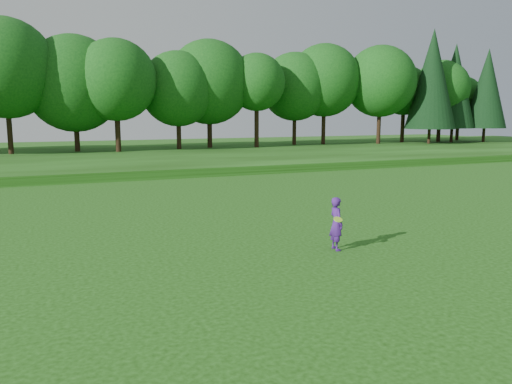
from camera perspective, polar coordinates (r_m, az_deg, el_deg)
name	(u,v)px	position (r m, az deg, el deg)	size (l,w,h in m)	color
ground	(219,266)	(14.02, -4.27, -8.43)	(140.00, 140.00, 0.00)	#193F0C
berm	(97,158)	(47.05, -17.73, 3.76)	(130.00, 30.00, 0.60)	#193F0C
walking_path	(119,179)	(33.23, -15.43, 1.41)	(130.00, 1.60, 0.04)	gray
treeline	(89,72)	(51.02, -18.59, 12.87)	(104.00, 7.00, 15.00)	#0F4412
woman	(336,224)	(15.60, 9.17, -3.59)	(0.51, 0.77, 1.66)	#461B7B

